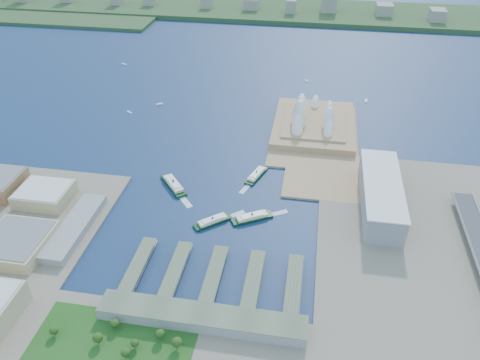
% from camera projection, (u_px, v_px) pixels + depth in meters
% --- Properties ---
extents(ground, '(3000.00, 3000.00, 0.00)m').
position_uv_depth(ground, '(216.00, 231.00, 560.68)').
color(ground, '#0F284A').
rests_on(ground, ground).
extents(east_land, '(240.00, 500.00, 3.00)m').
position_uv_depth(east_land, '(432.00, 287.00, 486.20)').
color(east_land, '#7B6F5E').
rests_on(east_land, ground).
extents(peninsula, '(135.00, 220.00, 3.00)m').
position_uv_depth(peninsula, '(315.00, 134.00, 756.25)').
color(peninsula, '#A47E5A').
rests_on(peninsula, ground).
extents(far_shore, '(2200.00, 260.00, 12.00)m').
position_uv_depth(far_shore, '(287.00, 11.00, 1353.36)').
color(far_shore, '#2D4926').
rests_on(far_shore, ground).
extents(opera_house, '(134.00, 180.00, 58.00)m').
position_uv_depth(opera_house, '(315.00, 111.00, 755.55)').
color(opera_house, white).
rests_on(opera_house, peninsula).
extents(toaster_building, '(45.00, 155.00, 35.00)m').
position_uv_depth(toaster_building, '(381.00, 195.00, 587.22)').
color(toaster_building, gray).
rests_on(toaster_building, east_land).
extents(ferry_wharves, '(184.00, 90.00, 9.30)m').
position_uv_depth(ferry_wharves, '(214.00, 275.00, 495.19)').
color(ferry_wharves, '#505C45').
rests_on(ferry_wharves, ground).
extents(terminal_building, '(200.00, 28.00, 12.00)m').
position_uv_depth(terminal_building, '(202.00, 318.00, 443.85)').
color(terminal_building, gray).
rests_on(terminal_building, south_land).
extents(park, '(150.00, 110.00, 16.00)m').
position_uv_depth(park, '(103.00, 355.00, 408.36)').
color(park, '#194714').
rests_on(park, south_land).
extents(far_skyline, '(1900.00, 140.00, 55.00)m').
position_uv_depth(far_skyline, '(287.00, 0.00, 1318.13)').
color(far_skyline, gray).
rests_on(far_skyline, far_shore).
extents(ferry_a, '(47.99, 54.01, 10.93)m').
position_uv_depth(ferry_a, '(173.00, 183.00, 634.16)').
color(ferry_a, black).
rests_on(ferry_a, ground).
extents(ferry_b, '(28.52, 51.38, 9.45)m').
position_uv_depth(ferry_b, '(257.00, 174.00, 654.88)').
color(ferry_b, black).
rests_on(ferry_b, ground).
extents(ferry_c, '(45.37, 40.87, 9.23)m').
position_uv_depth(ferry_c, '(213.00, 220.00, 571.10)').
color(ferry_c, black).
rests_on(ferry_c, ground).
extents(ferry_d, '(51.68, 37.33, 9.83)m').
position_uv_depth(ferry_d, '(252.00, 216.00, 576.67)').
color(ferry_d, black).
rests_on(ferry_d, ground).
extents(boat_a, '(11.73, 9.97, 2.39)m').
position_uv_depth(boat_a, '(129.00, 112.00, 822.34)').
color(boat_a, white).
rests_on(boat_a, ground).
extents(boat_b, '(11.89, 9.01, 3.07)m').
position_uv_depth(boat_b, '(160.00, 104.00, 848.78)').
color(boat_b, white).
rests_on(boat_b, ground).
extents(boat_c, '(5.21, 13.40, 2.94)m').
position_uv_depth(boat_c, '(366.00, 101.00, 860.32)').
color(boat_c, white).
rests_on(boat_c, ground).
extents(boat_d, '(14.38, 9.32, 2.45)m').
position_uv_depth(boat_d, '(124.00, 64.00, 1015.25)').
color(boat_d, white).
rests_on(boat_d, ground).
extents(boat_e, '(8.14, 9.74, 2.39)m').
position_uv_depth(boat_e, '(306.00, 81.00, 937.79)').
color(boat_e, white).
rests_on(boat_e, ground).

